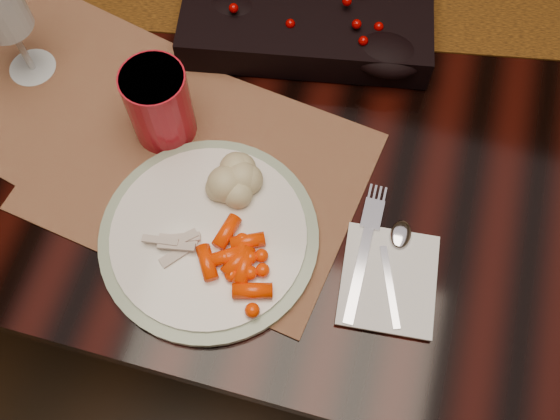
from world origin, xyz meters
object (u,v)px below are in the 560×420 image
(placemat_main, at_px, (200,171))
(wine_glass, at_px, (7,23))
(baby_carrots, at_px, (232,259))
(red_cup, at_px, (159,104))
(mashed_potatoes, at_px, (240,178))
(dinner_plate, at_px, (209,236))
(napkin, at_px, (389,280))
(centerpiece, at_px, (307,14))
(turkey_shreds, at_px, (169,240))
(dining_table, at_px, (298,173))

(placemat_main, relative_size, wine_glass, 2.20)
(baby_carrots, xyz_separation_m, red_cup, (-0.15, 0.17, 0.03))
(mashed_potatoes, bearing_deg, dinner_plate, -105.60)
(baby_carrots, distance_m, mashed_potatoes, 0.11)
(napkin, bearing_deg, mashed_potatoes, 156.46)
(centerpiece, xyz_separation_m, dinner_plate, (-0.04, -0.37, -0.03))
(red_cup, distance_m, wine_glass, 0.24)
(baby_carrots, relative_size, turkey_shreds, 1.33)
(dining_table, relative_size, wine_glass, 9.09)
(napkin, bearing_deg, wine_glass, 156.87)
(centerpiece, distance_m, turkey_shreds, 0.40)
(dinner_plate, distance_m, wine_glass, 0.40)
(dinner_plate, bearing_deg, napkin, 1.25)
(napkin, relative_size, red_cup, 1.16)
(wine_glass, bearing_deg, mashed_potatoes, -17.79)
(baby_carrots, relative_size, mashed_potatoes, 1.22)
(dining_table, bearing_deg, turkey_shreds, -104.47)
(centerpiece, relative_size, mashed_potatoes, 4.33)
(centerpiece, distance_m, napkin, 0.42)
(baby_carrots, bearing_deg, wine_glass, 149.87)
(turkey_shreds, bearing_deg, centerpiece, 78.32)
(baby_carrots, relative_size, wine_glass, 0.52)
(centerpiece, distance_m, baby_carrots, 0.40)
(placemat_main, distance_m, mashed_potatoes, 0.08)
(turkey_shreds, xyz_separation_m, napkin, (0.28, 0.03, -0.02))
(napkin, relative_size, wine_glass, 0.70)
(centerpiece, relative_size, dinner_plate, 1.29)
(centerpiece, bearing_deg, red_cup, -123.44)
(centerpiece, relative_size, baby_carrots, 3.55)
(turkey_shreds, bearing_deg, mashed_potatoes, 57.06)
(baby_carrots, height_order, wine_glass, wine_glass)
(mashed_potatoes, height_order, red_cup, red_cup)
(placemat_main, xyz_separation_m, baby_carrots, (0.08, -0.12, 0.03))
(dinner_plate, xyz_separation_m, red_cup, (-0.11, 0.14, 0.05))
(baby_carrots, distance_m, red_cup, 0.23)
(dining_table, xyz_separation_m, turkey_shreds, (-0.09, -0.35, 0.40))
(turkey_shreds, xyz_separation_m, wine_glass, (-0.29, 0.22, 0.07))
(dinner_plate, bearing_deg, mashed_potatoes, 74.40)
(centerpiece, bearing_deg, dining_table, -79.80)
(turkey_shreds, bearing_deg, baby_carrots, -2.53)
(dining_table, distance_m, red_cup, 0.50)
(napkin, bearing_deg, red_cup, 153.05)
(dining_table, distance_m, napkin, 0.53)
(turkey_shreds, height_order, wine_glass, wine_glass)
(napkin, bearing_deg, dining_table, 116.01)
(baby_carrots, distance_m, wine_glass, 0.44)
(placemat_main, distance_m, napkin, 0.29)
(baby_carrots, bearing_deg, turkey_shreds, 177.47)
(centerpiece, bearing_deg, mashed_potatoes, -93.09)
(centerpiece, relative_size, placemat_main, 0.84)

